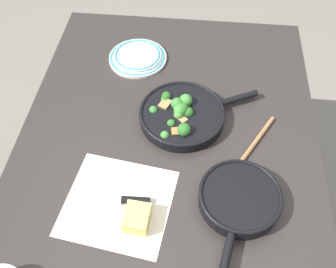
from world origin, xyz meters
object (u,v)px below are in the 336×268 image
object	(u,v)px
grater_knife	(121,200)
dinner_plate_stack	(138,57)
wooden_spoon	(240,163)
skillet_eggs	(239,199)
cheese_block	(137,218)
skillet_broccoli	(182,114)

from	to	relation	value
grater_knife	dinner_plate_stack	distance (m)	0.64
grater_knife	wooden_spoon	bearing A→B (deg)	-156.51
grater_knife	skillet_eggs	bearing A→B (deg)	-176.99
skillet_eggs	cheese_block	bearing A→B (deg)	-60.76
grater_knife	dinner_plate_stack	size ratio (longest dim) A/B	1.08
skillet_eggs	grater_knife	bearing A→B (deg)	-73.12
dinner_plate_stack	skillet_broccoli	bearing A→B (deg)	-145.73
skillet_eggs	wooden_spoon	xyz separation A→B (m)	(0.14, -0.01, -0.02)
wooden_spoon	grater_knife	world-z (taller)	grater_knife
cheese_block	dinner_plate_stack	distance (m)	0.71
skillet_eggs	dinner_plate_stack	xyz separation A→B (m)	(0.61, 0.39, -0.01)
skillet_eggs	wooden_spoon	world-z (taller)	skillet_eggs
skillet_broccoli	grater_knife	size ratio (longest dim) A/B	1.67
cheese_block	grater_knife	bearing A→B (deg)	44.55
wooden_spoon	dinner_plate_stack	bearing A→B (deg)	-109.06
dinner_plate_stack	grater_knife	bearing A→B (deg)	-175.93
skillet_broccoli	wooden_spoon	bearing A→B (deg)	-67.30
skillet_eggs	wooden_spoon	distance (m)	0.14
skillet_broccoli	cheese_block	distance (m)	0.41
wooden_spoon	cheese_block	bearing A→B (deg)	-22.02
skillet_eggs	grater_knife	distance (m)	0.35
grater_knife	skillet_broccoli	bearing A→B (deg)	-116.61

